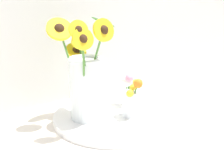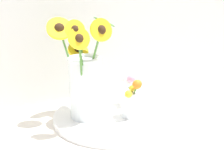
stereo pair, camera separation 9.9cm
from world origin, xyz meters
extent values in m
plane|color=silver|center=(0.00, 0.00, 0.00)|extent=(6.00, 6.00, 0.00)
cylinder|color=white|center=(0.00, 0.09, 0.01)|extent=(0.46, 0.46, 0.02)
cylinder|color=silver|center=(-0.10, 0.12, 0.13)|extent=(0.12, 0.12, 0.22)
torus|color=silver|center=(-0.10, 0.12, 0.25)|extent=(0.12, 0.12, 0.01)
cylinder|color=#4C8438|center=(-0.14, 0.14, 0.21)|extent=(0.07, 0.05, 0.29)
cylinder|color=yellow|center=(-0.17, 0.16, 0.35)|extent=(0.10, 0.07, 0.09)
sphere|color=#382314|center=(-0.17, 0.16, 0.35)|extent=(0.04, 0.04, 0.04)
cylinder|color=#4C8438|center=(-0.09, 0.18, 0.16)|extent=(0.02, 0.07, 0.19)
cylinder|color=yellow|center=(-0.09, 0.21, 0.26)|extent=(0.08, 0.07, 0.06)
sphere|color=#382314|center=(-0.09, 0.21, 0.26)|extent=(0.03, 0.03, 0.03)
cylinder|color=#4C8438|center=(-0.12, 0.07, 0.21)|extent=(0.08, 0.06, 0.28)
cylinder|color=yellow|center=(-0.16, 0.05, 0.36)|extent=(0.07, 0.03, 0.07)
sphere|color=#382314|center=(-0.16, 0.05, 0.36)|extent=(0.03, 0.03, 0.03)
cylinder|color=#4C8438|center=(-0.09, 0.09, 0.22)|extent=(0.05, 0.09, 0.26)
cylinder|color=yellow|center=(-0.07, 0.04, 0.35)|extent=(0.09, 0.03, 0.09)
sphere|color=#382314|center=(-0.07, 0.04, 0.35)|extent=(0.03, 0.03, 0.03)
cylinder|color=#4C8438|center=(-0.08, 0.17, 0.19)|extent=(0.01, 0.06, 0.20)
cylinder|color=yellow|center=(-0.08, 0.19, 0.29)|extent=(0.06, 0.05, 0.05)
sphere|color=#382314|center=(-0.08, 0.19, 0.29)|extent=(0.03, 0.03, 0.03)
cylinder|color=#4C8438|center=(-0.13, 0.07, 0.19)|extent=(0.05, 0.08, 0.27)
cylinder|color=yellow|center=(-0.15, 0.03, 0.33)|extent=(0.08, 0.03, 0.08)
sphere|color=#382314|center=(-0.15, 0.03, 0.33)|extent=(0.03, 0.03, 0.03)
ellipsoid|color=#477F38|center=(-0.01, 0.14, 0.37)|extent=(0.07, 0.12, 0.05)
ellipsoid|color=#477F38|center=(-0.11, 0.22, 0.33)|extent=(0.13, 0.07, 0.03)
cylinder|color=white|center=(0.04, 0.04, 0.07)|extent=(0.06, 0.06, 0.10)
cylinder|color=#4C8438|center=(0.05, 0.02, 0.10)|extent=(0.02, 0.03, 0.10)
sphere|color=orange|center=(0.06, 0.01, 0.16)|extent=(0.03, 0.03, 0.03)
cylinder|color=#4C8438|center=(0.05, 0.04, 0.09)|extent=(0.01, 0.01, 0.09)
sphere|color=yellow|center=(0.05, 0.04, 0.13)|extent=(0.02, 0.02, 0.02)
cylinder|color=#4C8438|center=(0.03, 0.02, 0.09)|extent=(0.02, 0.02, 0.07)
sphere|color=yellow|center=(0.02, 0.01, 0.12)|extent=(0.03, 0.03, 0.03)
sphere|color=white|center=(0.12, 0.13, 0.05)|extent=(0.06, 0.06, 0.06)
cylinder|color=white|center=(0.12, 0.13, 0.10)|extent=(0.03, 0.03, 0.03)
cylinder|color=#568E42|center=(0.10, 0.12, 0.10)|extent=(0.02, 0.01, 0.09)
sphere|color=pink|center=(0.10, 0.11, 0.14)|extent=(0.03, 0.03, 0.03)
cylinder|color=#568E42|center=(0.12, 0.12, 0.08)|extent=(0.02, 0.02, 0.08)
sphere|color=yellow|center=(0.13, 0.11, 0.12)|extent=(0.03, 0.03, 0.03)
cylinder|color=#568E42|center=(0.11, 0.15, 0.09)|extent=(0.03, 0.01, 0.08)
sphere|color=white|center=(0.10, 0.15, 0.13)|extent=(0.04, 0.04, 0.04)
cylinder|color=#568E42|center=(0.10, 0.12, 0.08)|extent=(0.02, 0.01, 0.08)
sphere|color=white|center=(0.10, 0.13, 0.12)|extent=(0.04, 0.04, 0.04)
camera|label=1|loc=(-0.53, -0.68, 0.45)|focal=42.00mm
camera|label=2|loc=(-0.45, -0.74, 0.45)|focal=42.00mm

